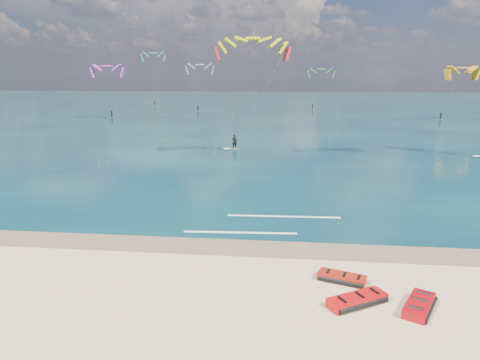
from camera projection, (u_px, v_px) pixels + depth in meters
The scene contains 9 objects.
ground at pixel (268, 141), 58.08m from camera, with size 320.00×320.00×0.00m, color tan.
wet_sand_strip at pixel (238, 247), 22.37m from camera, with size 320.00×2.40×0.01m, color brown.
sea at pixel (277, 106), 119.84m from camera, with size 320.00×200.00×0.04m, color #092232.
packed_kite_left at pixel (357, 304), 16.81m from camera, with size 2.68×1.16×0.42m, color red, non-canonical shape.
packed_kite_mid at pixel (342, 281), 18.66m from camera, with size 2.24×1.08×0.39m, color #B91D0C, non-canonical shape.
packed_kite_right at pixel (419, 310), 16.41m from camera, with size 2.30×1.22×0.44m, color #AE070D, non-canonical shape.
kitesurfer_main at pixel (243, 90), 46.29m from camera, with size 9.15×8.36×13.72m.
shoreline_foam at pixel (264, 224), 25.74m from camera, with size 9.25×3.64×0.01m.
distant_kites at pixel (233, 88), 96.90m from camera, with size 73.51×35.24×14.20m.
Camera 1 is at (2.29, -17.74, 8.80)m, focal length 32.00 mm.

